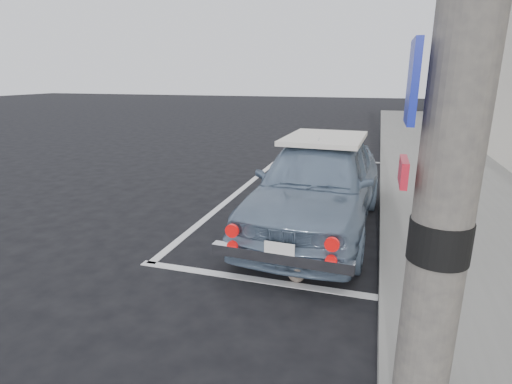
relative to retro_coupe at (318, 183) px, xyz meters
The scene contains 8 objects.
ground 1.76m from the retro_coupe, 122.64° to the right, with size 80.00×80.00×0.00m, color black.
sidewalk 2.50m from the retro_coupe, 15.42° to the left, with size 2.80×40.00×0.15m, color slate.
building_far 19.71m from the retro_coupe, 73.62° to the left, with size 3.50×10.00×8.00m, color beige.
pline_rear 2.02m from the retro_coupe, 101.25° to the right, with size 3.00×0.12×0.01m, color silver.
pline_front 5.20m from the retro_coupe, 94.11° to the left, with size 3.00×0.12×0.01m, color silver.
pline_side 2.51m from the retro_coupe, 137.13° to the left, with size 0.12×7.00×0.01m, color silver.
retro_coupe is the anchor object (origin of this frame).
cat 1.83m from the retro_coupe, 88.77° to the right, with size 0.30×0.47×0.26m.
Camera 1 is at (1.64, -4.40, 2.23)m, focal length 28.00 mm.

